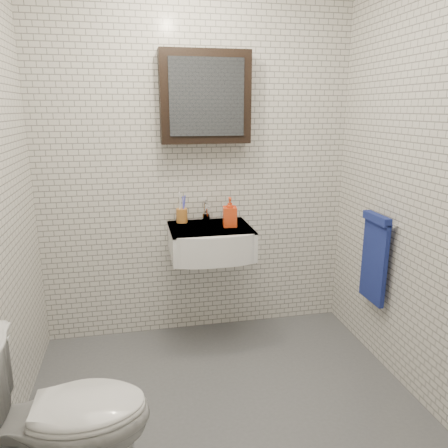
# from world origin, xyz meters

# --- Properties ---
(ground) EXTENTS (2.20, 2.00, 0.01)m
(ground) POSITION_xyz_m (0.00, 0.00, 0.01)
(ground) COLOR #4F5357
(ground) RESTS_ON ground
(room_shell) EXTENTS (2.22, 2.02, 2.51)m
(room_shell) POSITION_xyz_m (0.00, 0.00, 1.47)
(room_shell) COLOR silver
(room_shell) RESTS_ON ground
(washbasin) EXTENTS (0.55, 0.50, 0.20)m
(washbasin) POSITION_xyz_m (0.05, 0.73, 0.76)
(washbasin) COLOR white
(washbasin) RESTS_ON room_shell
(faucet) EXTENTS (0.06, 0.20, 0.15)m
(faucet) POSITION_xyz_m (0.05, 0.93, 0.92)
(faucet) COLOR silver
(faucet) RESTS_ON washbasin
(mirror_cabinet) EXTENTS (0.60, 0.15, 0.60)m
(mirror_cabinet) POSITION_xyz_m (0.05, 0.93, 1.70)
(mirror_cabinet) COLOR black
(mirror_cabinet) RESTS_ON room_shell
(towel_rail) EXTENTS (0.09, 0.30, 0.58)m
(towel_rail) POSITION_xyz_m (1.04, 0.35, 0.72)
(towel_rail) COLOR silver
(towel_rail) RESTS_ON room_shell
(toothbrush_cup) EXTENTS (0.10, 0.10, 0.22)m
(toothbrush_cup) POSITION_xyz_m (-0.12, 0.94, 0.90)
(toothbrush_cup) COLOR #B36F2C
(toothbrush_cup) RESTS_ON washbasin
(soap_bottle) EXTENTS (0.10, 0.10, 0.20)m
(soap_bottle) POSITION_xyz_m (0.18, 0.76, 0.95)
(soap_bottle) COLOR orange
(soap_bottle) RESTS_ON washbasin
(toilet) EXTENTS (0.76, 0.45, 0.77)m
(toilet) POSITION_xyz_m (-0.80, -0.39, 0.38)
(toilet) COLOR white
(toilet) RESTS_ON ground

